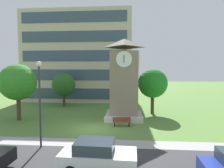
# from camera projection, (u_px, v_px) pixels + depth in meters

# --- Properties ---
(ground_plane) EXTENTS (160.00, 160.00, 0.00)m
(ground_plane) POSITION_uv_depth(u_px,v_px,m) (92.00, 129.00, 17.94)
(ground_plane) COLOR #567F38
(kerb_strip) EXTENTS (120.00, 1.60, 0.01)m
(kerb_strip) POSITION_uv_depth(u_px,v_px,m) (84.00, 143.00, 14.51)
(kerb_strip) COLOR #9E9E99
(kerb_strip) RESTS_ON ground
(office_building) EXTENTS (19.34, 14.78, 16.00)m
(office_building) POSITION_uv_depth(u_px,v_px,m) (84.00, 59.00, 39.00)
(office_building) COLOR beige
(office_building) RESTS_ON ground
(clock_tower) EXTENTS (4.13, 4.13, 9.11)m
(clock_tower) POSITION_uv_depth(u_px,v_px,m) (124.00, 84.00, 21.55)
(clock_tower) COLOR gray
(clock_tower) RESTS_ON ground
(park_bench) EXTENTS (1.84, 0.69, 0.88)m
(park_bench) POSITION_uv_depth(u_px,v_px,m) (122.00, 122.00, 18.80)
(park_bench) COLOR brown
(park_bench) RESTS_ON ground
(street_lamp) EXTENTS (0.36, 0.36, 6.18)m
(street_lamp) POSITION_uv_depth(u_px,v_px,m) (40.00, 95.00, 13.41)
(street_lamp) COLOR #333338
(street_lamp) RESTS_ON ground
(tree_near_tower) EXTENTS (3.58, 3.58, 5.16)m
(tree_near_tower) POSITION_uv_depth(u_px,v_px,m) (64.00, 85.00, 29.08)
(tree_near_tower) COLOR #513823
(tree_near_tower) RESTS_ON ground
(tree_streetside) EXTENTS (3.72, 3.72, 5.77)m
(tree_streetside) POSITION_uv_depth(u_px,v_px,m) (153.00, 83.00, 24.08)
(tree_streetside) COLOR #513823
(tree_streetside) RESTS_ON ground
(tree_by_building) EXTENTS (3.99, 3.99, 6.24)m
(tree_by_building) POSITION_uv_depth(u_px,v_px,m) (18.00, 82.00, 20.82)
(tree_by_building) COLOR #513823
(tree_by_building) RESTS_ON ground
(parked_car_white) EXTENTS (4.25, 2.14, 1.69)m
(parked_car_white) POSITION_uv_depth(u_px,v_px,m) (98.00, 155.00, 10.42)
(parked_car_white) COLOR silver
(parked_car_white) RESTS_ON ground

